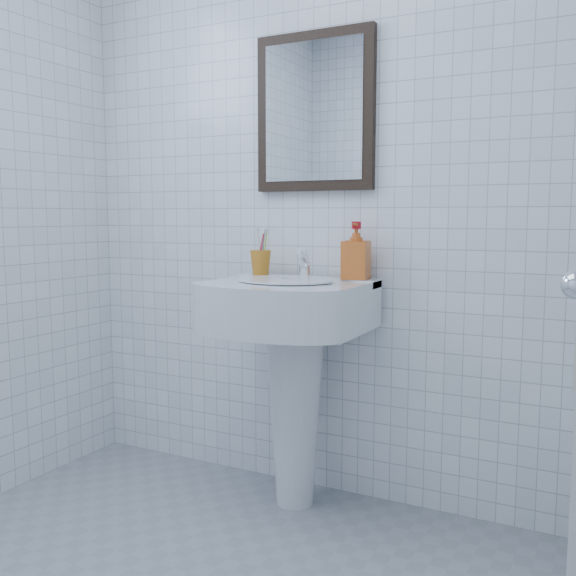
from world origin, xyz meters
The scene contains 6 objects.
wall_back centered at (0.00, 1.20, 1.25)m, with size 2.20×0.02×2.50m, color white.
washbasin centered at (0.01, 0.99, 0.61)m, with size 0.59×0.43×0.91m.
faucet centered at (0.01, 1.09, 0.95)m, with size 0.05×0.10×0.12m.
toothbrush_cup centered at (-0.19, 1.10, 0.95)m, with size 0.08×0.08×0.10m, color #B86C1A, non-canonical shape.
soap_dispenser centered at (0.22, 1.11, 1.01)m, with size 0.10×0.10×0.22m, color #C63E13.
wall_mirror centered at (0.01, 1.18, 1.55)m, with size 0.50×0.04×0.62m.
Camera 1 is at (1.11, -1.18, 1.14)m, focal length 40.00 mm.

